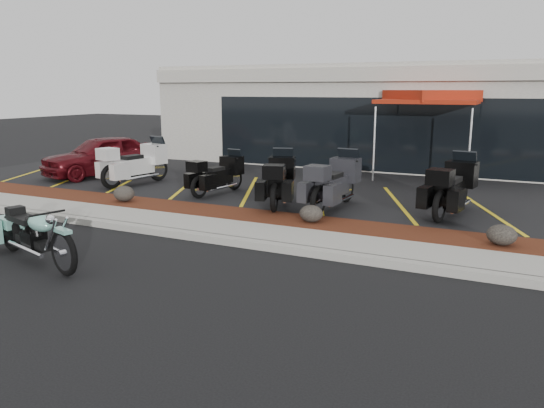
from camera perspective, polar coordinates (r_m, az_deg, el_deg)
The scene contains 18 objects.
ground at distance 10.00m, azimuth -6.11°, elevation -5.80°, with size 90.00×90.00×0.00m, color black.
curb at distance 10.72m, azimuth -3.62°, elevation -4.09°, with size 24.00×0.25×0.15m, color gray.
sidewalk at distance 11.31m, azimuth -1.92°, elevation -3.19°, with size 24.00×1.20×0.15m, color gray.
mulch_bed at distance 12.36m, azimuth 0.62°, elevation -1.83°, with size 24.00×1.20×0.16m, color #3A110D.
upper_lot at distance 17.31m, azimuth 8.09°, elevation 2.11°, with size 26.00×9.60×0.15m, color black.
dealership_building at distance 23.14m, azimuth 12.91°, elevation 9.27°, with size 18.00×8.16×4.00m.
boulder_left at distance 14.64m, azimuth -15.63°, elevation 1.09°, with size 0.59×0.49×0.42m, color black.
boulder_mid at distance 11.93m, azimuth 4.24°, elevation -1.03°, with size 0.54×0.45×0.38m, color black.
boulder_right at distance 11.06m, azimuth 23.48°, elevation -3.07°, with size 0.56×0.47×0.40m, color black.
hero_cruiser at distance 9.51m, azimuth -21.51°, elevation -4.23°, with size 3.01×0.76×1.06m, color #76B8A7, non-canonical shape.
touring_white at distance 17.66m, azimuth -12.18°, elevation 4.81°, with size 2.52×0.96×1.46m, color silver, non-canonical shape.
touring_black_front at distance 15.72m, azimuth -4.05°, elevation 3.73°, with size 2.11×0.81×1.23m, color black, non-canonical shape.
touring_black_mid at distance 14.48m, azimuth 1.17°, elevation 3.35°, with size 2.39×0.91×1.39m, color black, non-canonical shape.
touring_grey at distance 14.07m, azimuth 8.11°, elevation 3.06°, with size 2.47×0.94×1.44m, color #29292E, non-canonical shape.
touring_black_rear at distance 14.03m, azimuth 19.82°, elevation 2.46°, with size 2.50×0.95×1.45m, color black, non-canonical shape.
parked_car at distance 19.27m, azimuth -17.76°, elevation 4.99°, with size 1.64×4.08×1.39m, color #4C0A10.
traffic_cone at distance 17.21m, azimuth 6.69°, elevation 3.09°, with size 0.35×0.35×0.44m, color #FE5908.
popup_canopy at distance 18.60m, azimuth 16.68°, elevation 10.84°, with size 3.35×3.35×2.91m.
Camera 1 is at (4.98, -8.10, 3.09)m, focal length 35.00 mm.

